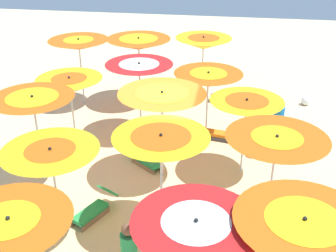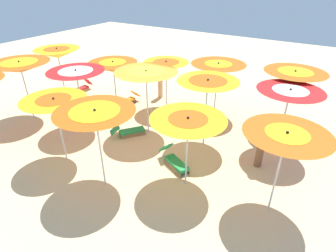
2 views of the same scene
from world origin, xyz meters
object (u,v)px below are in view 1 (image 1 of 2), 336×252
(lounger_3, at_px, (94,209))
(beach_ball, at_px, (306,101))
(beach_umbrella_5, at_px, (196,231))
(lounger_0, at_px, (225,97))
(beach_umbrella_1, at_px, (276,143))
(lounger_2, at_px, (223,134))
(beach_umbrella_6, at_px, (161,144))
(beach_umbrella_0, at_px, (303,228))
(beachgoer_0, at_px, (277,128))
(beach_umbrella_2, at_px, (246,106))
(beach_umbrella_12, at_px, (33,103))
(beach_umbrella_8, at_px, (139,69))
(beach_umbrella_9, at_px, (139,44))
(beach_umbrella_10, at_px, (10,227))
(beach_umbrella_13, at_px, (70,85))
(beach_umbrella_4, at_px, (203,43))
(beach_umbrella_11, at_px, (51,157))
(lounger_1, at_px, (145,159))
(beach_umbrella_14, at_px, (79,45))
(beach_umbrella_3, at_px, (208,80))
(beach_umbrella_7, at_px, (162,100))

(lounger_3, distance_m, beach_ball, 9.50)
(beach_umbrella_5, distance_m, lounger_0, 10.10)
(beach_umbrella_1, xyz_separation_m, lounger_0, (-1.25, 6.92, -1.93))
(lounger_2, bearing_deg, beach_umbrella_6, 85.93)
(lounger_2, bearing_deg, beach_umbrella_0, 112.34)
(beachgoer_0, bearing_deg, lounger_0, -121.28)
(beach_umbrella_2, bearing_deg, beach_ball, 64.91)
(beach_umbrella_12, bearing_deg, beach_umbrella_8, 55.84)
(beach_umbrella_9, xyz_separation_m, beach_umbrella_10, (0.14, -9.86, -0.08))
(beach_umbrella_9, xyz_separation_m, beach_umbrella_13, (-1.26, -3.58, -0.26))
(beach_umbrella_4, bearing_deg, beach_ball, 0.70)
(beach_umbrella_5, height_order, beach_umbrella_9, beach_umbrella_9)
(beach_umbrella_8, xyz_separation_m, beach_umbrella_11, (-0.76, -5.01, -0.20))
(lounger_0, xyz_separation_m, beachgoer_0, (1.59, -3.88, 0.79))
(lounger_3, relative_size, beachgoer_0, 0.71)
(beach_umbrella_13, bearing_deg, beach_umbrella_12, -96.11)
(beach_umbrella_13, bearing_deg, beach_umbrella_2, -8.36)
(beach_umbrella_10, height_order, lounger_2, beach_umbrella_10)
(beach_umbrella_4, bearing_deg, beach_umbrella_13, -129.74)
(beach_umbrella_8, distance_m, lounger_1, 2.81)
(beach_umbrella_12, xyz_separation_m, lounger_2, (4.68, 3.01, -2.08))
(beach_umbrella_6, distance_m, beach_umbrella_14, 7.74)
(beach_umbrella_10, height_order, beach_umbrella_13, beach_umbrella_10)
(beach_umbrella_0, bearing_deg, beach_umbrella_14, 127.29)
(beach_umbrella_3, distance_m, lounger_3, 5.32)
(beach_umbrella_2, bearing_deg, lounger_3, -144.07)
(beach_umbrella_1, height_order, beach_umbrella_13, beach_umbrella_1)
(beach_umbrella_13, height_order, lounger_0, beach_umbrella_13)
(beach_umbrella_14, xyz_separation_m, beachgoer_0, (6.82, -2.90, -1.28))
(beach_umbrella_14, distance_m, lounger_3, 7.10)
(beach_umbrella_0, xyz_separation_m, lounger_2, (-1.41, 6.74, -2.05))
(beach_umbrella_14, bearing_deg, beach_umbrella_6, -58.06)
(beach_umbrella_9, bearing_deg, beach_umbrella_14, -167.24)
(beachgoer_0, bearing_deg, beach_umbrella_8, -65.31)
(beach_umbrella_13, height_order, beach_ball, beach_umbrella_13)
(beach_umbrella_6, distance_m, lounger_0, 7.90)
(beach_umbrella_4, height_order, beach_umbrella_10, beach_umbrella_4)
(beach_umbrella_6, relative_size, lounger_0, 2.11)
(beach_umbrella_1, bearing_deg, beach_umbrella_3, 113.27)
(beach_umbrella_0, distance_m, beach_umbrella_11, 5.12)
(beach_umbrella_4, height_order, lounger_2, beach_umbrella_4)
(beach_umbrella_10, bearing_deg, beach_umbrella_6, 56.18)
(beach_umbrella_3, bearing_deg, beach_umbrella_14, 158.23)
(beach_umbrella_2, xyz_separation_m, beach_umbrella_7, (-2.12, -0.51, 0.24))
(beach_umbrella_5, relative_size, lounger_0, 1.98)
(beach_umbrella_0, relative_size, beach_umbrella_5, 1.05)
(beach_umbrella_11, bearing_deg, beach_umbrella_8, 81.38)
(beach_umbrella_5, bearing_deg, beach_umbrella_13, 126.12)
(beach_umbrella_9, distance_m, lounger_0, 3.81)
(beach_umbrella_4, distance_m, beach_umbrella_6, 7.70)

